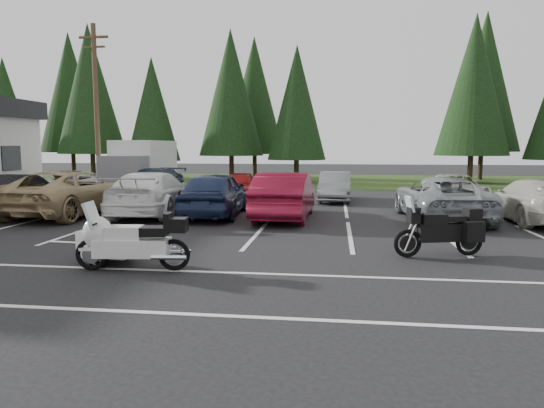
{
  "coord_description": "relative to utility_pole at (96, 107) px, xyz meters",
  "views": [
    {
      "loc": [
        2.75,
        -12.92,
        2.55
      ],
      "look_at": [
        1.13,
        -0.5,
        1.07
      ],
      "focal_mm": 32.0,
      "sensor_mm": 36.0,
      "label": 1
    }
  ],
  "objects": [
    {
      "name": "car_near_6",
      "position": [
        16.45,
        -7.43,
        -3.94
      ],
      "size": [
        2.79,
        5.59,
        1.52
      ],
      "primitive_type": "imported",
      "rotation": [
        0.0,
        0.0,
        3.19
      ],
      "color": "gray",
      "rests_on": "ground"
    },
    {
      "name": "touring_motorcycle",
      "position": [
        8.63,
        -15.57,
        -3.97
      ],
      "size": [
        2.7,
        1.09,
        1.46
      ],
      "primitive_type": null,
      "rotation": [
        0.0,
        0.0,
        0.11
      ],
      "color": "silver",
      "rests_on": "ground"
    },
    {
      "name": "stall_markings",
      "position": [
        10.0,
        -10.0,
        -4.69
      ],
      "size": [
        32.0,
        16.0,
        0.01
      ],
      "primitive_type": "cube",
      "color": "silver",
      "rests_on": "ground"
    },
    {
      "name": "box_truck",
      "position": [
        2.0,
        0.5,
        -3.25
      ],
      "size": [
        2.4,
        5.6,
        2.9
      ],
      "primitive_type": null,
      "color": "silver",
      "rests_on": "ground"
    },
    {
      "name": "car_near_5",
      "position": [
        10.99,
        -7.87,
        -3.87
      ],
      "size": [
        1.9,
        5.07,
        1.66
      ],
      "primitive_type": "imported",
      "rotation": [
        0.0,
        0.0,
        3.11
      ],
      "color": "maroon",
      "rests_on": "ground"
    },
    {
      "name": "car_far_3",
      "position": [
        12.76,
        -1.84,
        -4.02
      ],
      "size": [
        1.56,
        4.18,
        1.37
      ],
      "primitive_type": "imported",
      "rotation": [
        0.0,
        0.0,
        -0.03
      ],
      "color": "slate",
      "rests_on": "ground"
    },
    {
      "name": "car_near_4",
      "position": [
        8.37,
        -7.59,
        -3.86
      ],
      "size": [
        2.16,
        4.97,
        1.67
      ],
      "primitive_type": "imported",
      "rotation": [
        0.0,
        0.0,
        3.18
      ],
      "color": "#1D2749",
      "rests_on": "ground"
    },
    {
      "name": "conifer_6",
      "position": [
        22.0,
        10.1,
        2.01
      ],
      "size": [
        4.93,
        4.93,
        11.48
      ],
      "color": "#332316",
      "rests_on": "ground"
    },
    {
      "name": "car_far_0",
      "position": [
        -0.82,
        -1.55,
        -4.03
      ],
      "size": [
        2.22,
        4.79,
        1.33
      ],
      "primitive_type": "imported",
      "rotation": [
        0.0,
        0.0,
        -0.0
      ],
      "color": "silver",
      "rests_on": "ground"
    },
    {
      "name": "conifer_back_b",
      "position": [
        6.0,
        15.5,
        2.07
      ],
      "size": [
        4.97,
        4.97,
        11.58
      ],
      "color": "#332316",
      "rests_on": "ground"
    },
    {
      "name": "lake_water",
      "position": [
        14.0,
        43.0,
        -4.7
      ],
      "size": [
        70.0,
        50.0,
        0.02
      ],
      "primitive_type": "cube",
      "color": "gray",
      "rests_on": "ground"
    },
    {
      "name": "conifer_5",
      "position": [
        10.0,
        9.6,
        0.93
      ],
      "size": [
        4.14,
        4.14,
        9.63
      ],
      "color": "#332316",
      "rests_on": "ground"
    },
    {
      "name": "adventure_motorcycle",
      "position": [
        15.16,
        -13.42,
        -3.97
      ],
      "size": [
        2.53,
        1.41,
        1.46
      ],
      "primitive_type": null,
      "rotation": [
        0.0,
        0.0,
        0.26
      ],
      "color": "black",
      "rests_on": "ground"
    },
    {
      "name": "conifer_back_a",
      "position": [
        -10.0,
        15.0,
        2.49
      ],
      "size": [
        5.28,
        5.28,
        12.3
      ],
      "color": "#332316",
      "rests_on": "ground"
    },
    {
      "name": "car_far_1",
      "position": [
        3.75,
        -1.89,
        -3.96
      ],
      "size": [
        2.26,
        5.19,
        1.48
      ],
      "primitive_type": "imported",
      "rotation": [
        0.0,
        0.0,
        -0.04
      ],
      "color": "#162237",
      "rests_on": "ground"
    },
    {
      "name": "car_far_4",
      "position": [
        18.09,
        -2.36,
        -4.03
      ],
      "size": [
        2.41,
        4.87,
        1.33
      ],
      "primitive_type": "imported",
      "rotation": [
        0.0,
        0.0,
        0.04
      ],
      "color": "#ACA99D",
      "rests_on": "ground"
    },
    {
      "name": "cargo_trailer",
      "position": [
        7.85,
        -15.02,
        -4.32
      ],
      "size": [
        1.74,
        1.11,
        0.76
      ],
      "primitive_type": null,
      "rotation": [
        0.0,
        0.0,
        -0.11
      ],
      "color": "white",
      "rests_on": "ground"
    },
    {
      "name": "car_near_3",
      "position": [
        5.97,
        -7.59,
        -3.88
      ],
      "size": [
        2.69,
        5.77,
        1.63
      ],
      "primitive_type": "imported",
      "rotation": [
        0.0,
        0.0,
        3.22
      ],
      "color": "white",
      "rests_on": "ground"
    },
    {
      "name": "conifer_1",
      "position": [
        -12.0,
        9.2,
        0.69
      ],
      "size": [
        3.96,
        3.96,
        9.22
      ],
      "color": "#332316",
      "rests_on": "ground"
    },
    {
      "name": "car_near_2",
      "position": [
        2.86,
        -7.92,
        -3.86
      ],
      "size": [
        3.0,
        6.13,
        1.68
      ],
      "primitive_type": "imported",
      "rotation": [
        0.0,
        0.0,
        3.11
      ],
      "color": "tan",
      "rests_on": "ground"
    },
    {
      "name": "car_near_1",
      "position": [
        0.43,
        -7.44,
        -3.95
      ],
      "size": [
        1.9,
        4.64,
        1.49
      ],
      "primitive_type": "imported",
      "rotation": [
        0.0,
        0.0,
        3.21
      ],
      "color": "black",
      "rests_on": "ground"
    },
    {
      "name": "car_near_7",
      "position": [
        19.47,
        -7.6,
        -3.96
      ],
      "size": [
        2.17,
        5.14,
        1.48
      ],
      "primitive_type": "imported",
      "rotation": [
        0.0,
        0.0,
        3.16
      ],
      "color": "beige",
      "rests_on": "ground"
    },
    {
      "name": "car_far_2",
      "position": [
        8.19,
        -2.12,
        -4.01
      ],
      "size": [
        1.98,
        4.17,
        1.38
      ],
      "primitive_type": "imported",
      "rotation": [
        0.0,
        0.0,
        0.09
      ],
      "color": "maroon",
      "rests_on": "ground"
    },
    {
      "name": "ground",
      "position": [
        10.0,
        -12.0,
        -4.7
      ],
      "size": [
        120.0,
        120.0,
        0.0
      ],
      "primitive_type": "plane",
      "color": "black",
      "rests_on": "ground"
    },
    {
      "name": "conifer_4",
      "position": [
        5.0,
        10.9,
        1.83
      ],
      "size": [
        4.8,
        4.8,
        11.17
      ],
      "color": "#332316",
      "rests_on": "ground"
    },
    {
      "name": "utility_pole",
      "position": [
        0.0,
        0.0,
        0.0
      ],
      "size": [
        1.6,
        0.26,
        9.0
      ],
      "color": "#473321",
      "rests_on": "ground"
    },
    {
      "name": "conifer_3",
      "position": [
        -0.5,
        9.4,
        0.57
      ],
      "size": [
        3.87,
        3.87,
        9.02
      ],
      "color": "#332316",
      "rests_on": "ground"
    },
    {
      "name": "conifer_2",
      "position": [
        -6.0,
        10.8,
        2.25
      ],
      "size": [
        5.1,
        5.1,
        11.89
      ],
      "color": "#332316",
      "rests_on": "ground"
    },
    {
      "name": "grass_strip",
      "position": [
        10.0,
        12.0,
        -4.69
      ],
      "size": [
        80.0,
        16.0,
        0.01
      ],
      "primitive_type": "cube",
      "color": "#233A12",
      "rests_on": "ground"
    },
    {
      "name": "conifer_back_c",
      "position": [
        24.0,
        14.8,
        2.8
      ],
      "size": [
        5.5,
        5.5,
        12.81
      ],
      "color": "#332316",
      "rests_on": "ground"
    }
  ]
}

